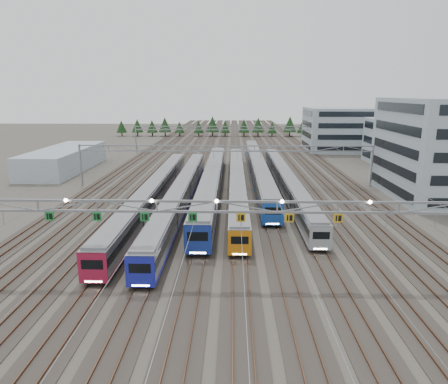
{
  "coord_description": "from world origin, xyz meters",
  "views": [
    {
      "loc": [
        1.47,
        -35.55,
        17.55
      ],
      "look_at": [
        0.2,
        20.92,
        3.5
      ],
      "focal_mm": 32.0,
      "sensor_mm": 36.0,
      "label": 1
    }
  ],
  "objects_px": {
    "train_c": "(212,180)",
    "train_f": "(286,180)",
    "depot_bldg_mid": "(401,142)",
    "train_b": "(182,192)",
    "train_d": "(237,181)",
    "gantry_mid": "(225,153)",
    "train_e": "(258,167)",
    "depot_bldg_north": "(342,129)",
    "gantry_far": "(228,131)",
    "gantry_near": "(216,209)",
    "depot_bldg_south": "(447,149)",
    "train_a": "(155,191)",
    "west_shed": "(64,159)"
  },
  "relations": [
    {
      "from": "depot_bldg_south",
      "to": "train_b",
      "type": "bearing_deg",
      "value": -172.61
    },
    {
      "from": "train_a",
      "to": "train_c",
      "type": "relative_size",
      "value": 0.98
    },
    {
      "from": "gantry_mid",
      "to": "gantry_far",
      "type": "relative_size",
      "value": 1.0
    },
    {
      "from": "train_a",
      "to": "train_c",
      "type": "bearing_deg",
      "value": 39.71
    },
    {
      "from": "train_b",
      "to": "train_c",
      "type": "height_order",
      "value": "train_c"
    },
    {
      "from": "train_d",
      "to": "depot_bldg_south",
      "type": "height_order",
      "value": "depot_bldg_south"
    },
    {
      "from": "depot_bldg_south",
      "to": "west_shed",
      "type": "distance_m",
      "value": 79.22
    },
    {
      "from": "west_shed",
      "to": "depot_bldg_south",
      "type": "bearing_deg",
      "value": -16.86
    },
    {
      "from": "train_b",
      "to": "train_e",
      "type": "xyz_separation_m",
      "value": [
        13.5,
        21.47,
        0.13
      ]
    },
    {
      "from": "gantry_far",
      "to": "west_shed",
      "type": "distance_m",
      "value": 48.07
    },
    {
      "from": "train_a",
      "to": "train_e",
      "type": "bearing_deg",
      "value": 49.55
    },
    {
      "from": "train_f",
      "to": "gantry_near",
      "type": "xyz_separation_m",
      "value": [
        -11.3,
        -36.59,
        5.17
      ]
    },
    {
      "from": "gantry_mid",
      "to": "gantry_far",
      "type": "bearing_deg",
      "value": 90.0
    },
    {
      "from": "train_c",
      "to": "train_f",
      "type": "bearing_deg",
      "value": 7.61
    },
    {
      "from": "gantry_far",
      "to": "depot_bldg_mid",
      "type": "height_order",
      "value": "depot_bldg_mid"
    },
    {
      "from": "train_f",
      "to": "train_e",
      "type": "bearing_deg",
      "value": 110.82
    },
    {
      "from": "gantry_far",
      "to": "train_e",
      "type": "bearing_deg",
      "value": -79.58
    },
    {
      "from": "train_b",
      "to": "depot_bldg_mid",
      "type": "xyz_separation_m",
      "value": [
        50.25,
        38.56,
        3.62
      ]
    },
    {
      "from": "train_d",
      "to": "gantry_mid",
      "type": "distance_m",
      "value": 6.53
    },
    {
      "from": "west_shed",
      "to": "train_c",
      "type": "bearing_deg",
      "value": -30.42
    },
    {
      "from": "gantry_mid",
      "to": "depot_bldg_mid",
      "type": "bearing_deg",
      "value": 30.28
    },
    {
      "from": "train_c",
      "to": "train_d",
      "type": "bearing_deg",
      "value": 13.93
    },
    {
      "from": "train_d",
      "to": "train_c",
      "type": "bearing_deg",
      "value": -166.07
    },
    {
      "from": "train_b",
      "to": "train_f",
      "type": "relative_size",
      "value": 0.98
    },
    {
      "from": "train_e",
      "to": "depot_bldg_north",
      "type": "distance_m",
      "value": 50.61
    },
    {
      "from": "train_e",
      "to": "gantry_near",
      "type": "bearing_deg",
      "value": -97.99
    },
    {
      "from": "train_e",
      "to": "gantry_near",
      "type": "height_order",
      "value": "gantry_near"
    },
    {
      "from": "train_b",
      "to": "depot_bldg_north",
      "type": "height_order",
      "value": "depot_bldg_north"
    },
    {
      "from": "train_b",
      "to": "gantry_near",
      "type": "relative_size",
      "value": 1.06
    },
    {
      "from": "train_c",
      "to": "depot_bldg_mid",
      "type": "relative_size",
      "value": 3.78
    },
    {
      "from": "train_c",
      "to": "train_f",
      "type": "distance_m",
      "value": 13.62
    },
    {
      "from": "train_d",
      "to": "gantry_far",
      "type": "bearing_deg",
      "value": 92.62
    },
    {
      "from": "train_d",
      "to": "gantry_near",
      "type": "distance_m",
      "value": 36.34
    },
    {
      "from": "gantry_near",
      "to": "depot_bldg_north",
      "type": "xyz_separation_m",
      "value": [
        35.4,
        89.94,
        -0.51
      ]
    },
    {
      "from": "gantry_far",
      "to": "depot_bldg_mid",
      "type": "distance_m",
      "value": 47.72
    },
    {
      "from": "train_c",
      "to": "depot_bldg_north",
      "type": "height_order",
      "value": "depot_bldg_north"
    },
    {
      "from": "train_f",
      "to": "depot_bldg_south",
      "type": "height_order",
      "value": "depot_bldg_south"
    },
    {
      "from": "gantry_near",
      "to": "depot_bldg_mid",
      "type": "relative_size",
      "value": 3.52
    },
    {
      "from": "train_c",
      "to": "gantry_near",
      "type": "distance_m",
      "value": 35.19
    },
    {
      "from": "depot_bldg_south",
      "to": "depot_bldg_mid",
      "type": "bearing_deg",
      "value": 80.19
    },
    {
      "from": "train_a",
      "to": "west_shed",
      "type": "relative_size",
      "value": 1.98
    },
    {
      "from": "train_c",
      "to": "depot_bldg_south",
      "type": "xyz_separation_m",
      "value": [
        40.08,
        -2.05,
        6.14
      ]
    },
    {
      "from": "train_c",
      "to": "train_d",
      "type": "xyz_separation_m",
      "value": [
        4.5,
        1.12,
        -0.3
      ]
    },
    {
      "from": "depot_bldg_mid",
      "to": "train_a",
      "type": "bearing_deg",
      "value": -145.09
    },
    {
      "from": "train_d",
      "to": "depot_bldg_south",
      "type": "bearing_deg",
      "value": -5.08
    },
    {
      "from": "train_b",
      "to": "train_f",
      "type": "xyz_separation_m",
      "value": [
        18.0,
        9.64,
        -0.1
      ]
    },
    {
      "from": "depot_bldg_mid",
      "to": "train_b",
      "type": "bearing_deg",
      "value": -142.5
    },
    {
      "from": "gantry_mid",
      "to": "train_f",
      "type": "bearing_deg",
      "value": -17.41
    },
    {
      "from": "train_f",
      "to": "gantry_mid",
      "type": "bearing_deg",
      "value": 162.59
    },
    {
      "from": "train_f",
      "to": "depot_bldg_north",
      "type": "relative_size",
      "value": 2.77
    }
  ]
}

